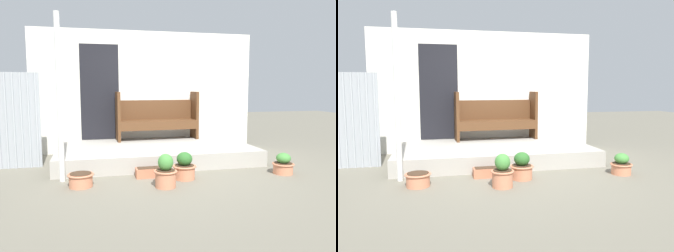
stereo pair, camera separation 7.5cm
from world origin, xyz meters
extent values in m
plane|color=#706B5B|center=(0.00, 0.00, 0.00)|extent=(24.00, 24.00, 0.00)
cube|color=#A8A399|center=(-0.04, 1.00, 0.14)|extent=(3.64, 1.99, 0.28)
cube|color=white|center=(-0.04, 2.02, 1.30)|extent=(4.84, 0.06, 2.60)
cube|color=black|center=(-1.04, 1.98, 1.29)|extent=(0.80, 0.02, 2.00)
cylinder|color=#AAB0B5|center=(-2.64, 0.88, 0.83)|extent=(0.04, 0.04, 1.65)
cylinder|color=#AAB0B5|center=(-2.52, 0.88, 0.83)|extent=(0.04, 0.04, 1.65)
cylinder|color=#AAB0B5|center=(-2.40, 0.88, 0.83)|extent=(0.04, 0.04, 1.65)
cylinder|color=#AAB0B5|center=(-2.27, 0.88, 0.83)|extent=(0.04, 0.04, 1.65)
cylinder|color=#AAB0B5|center=(-2.15, 0.88, 0.83)|extent=(0.04, 0.04, 1.65)
cylinder|color=white|center=(-1.67, -0.11, 1.23)|extent=(0.08, 0.08, 2.47)
cube|color=#54331C|center=(-0.70, 1.67, 0.79)|extent=(0.08, 0.40, 1.02)
cube|color=#54331C|center=(0.98, 1.75, 0.79)|extent=(0.08, 0.40, 1.02)
cube|color=#54331C|center=(0.14, 1.71, 0.68)|extent=(1.64, 0.48, 0.04)
cube|color=#54331C|center=(0.15, 1.52, 0.58)|extent=(1.62, 0.11, 0.15)
cube|color=#54331C|center=(0.13, 1.89, 0.91)|extent=(1.62, 0.12, 0.42)
cylinder|color=tan|center=(-1.40, -0.46, 0.09)|extent=(0.33, 0.33, 0.19)
torus|color=tan|center=(-1.40, -0.46, 0.18)|extent=(0.37, 0.37, 0.02)
cylinder|color=#422D1E|center=(-1.40, -0.46, 0.19)|extent=(0.30, 0.30, 0.01)
cylinder|color=tan|center=(-0.23, -0.75, 0.12)|extent=(0.29, 0.29, 0.24)
torus|color=tan|center=(-0.23, -0.75, 0.23)|extent=(0.33, 0.33, 0.02)
cylinder|color=#422D1E|center=(-0.23, -0.75, 0.24)|extent=(0.27, 0.27, 0.01)
ellipsoid|color=#478C3D|center=(-0.23, -0.75, 0.36)|extent=(0.22, 0.22, 0.24)
cylinder|color=tan|center=(0.14, -0.40, 0.10)|extent=(0.32, 0.32, 0.21)
torus|color=tan|center=(0.14, -0.40, 0.20)|extent=(0.36, 0.36, 0.02)
cylinder|color=#422D1E|center=(0.14, -0.40, 0.21)|extent=(0.30, 0.30, 0.01)
ellipsoid|color=#2D6628|center=(0.14, -0.40, 0.31)|extent=(0.24, 0.24, 0.21)
cylinder|color=tan|center=(1.78, -0.48, 0.09)|extent=(0.31, 0.31, 0.17)
torus|color=tan|center=(1.78, -0.48, 0.16)|extent=(0.35, 0.35, 0.02)
cylinder|color=#422D1E|center=(1.78, -0.48, 0.18)|extent=(0.28, 0.28, 0.01)
ellipsoid|color=#478C3D|center=(1.78, -0.48, 0.26)|extent=(0.23, 0.23, 0.17)
cube|color=#C67251|center=(-0.35, -0.18, 0.07)|extent=(0.47, 0.19, 0.14)
cube|color=#422D1E|center=(-0.35, -0.18, 0.15)|extent=(0.41, 0.16, 0.01)
camera|label=1|loc=(-1.22, -5.11, 1.39)|focal=35.00mm
camera|label=2|loc=(-1.14, -5.13, 1.39)|focal=35.00mm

